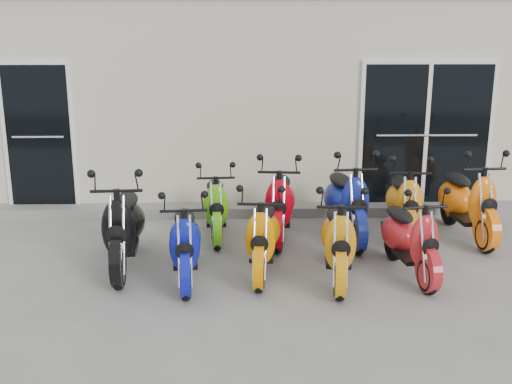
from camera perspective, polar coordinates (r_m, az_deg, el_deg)
ground at (r=7.90m, az=0.10°, el=-6.42°), size 80.00×80.00×0.00m
building at (r=12.60m, az=-0.48°, el=9.33°), size 14.00×6.00×3.20m
front_step at (r=9.78m, az=-0.19°, el=-1.60°), size 14.00×0.40×0.15m
door_left at (r=10.11m, az=-18.74°, el=5.05°), size 1.07×0.08×2.22m
door_right at (r=10.04m, az=14.87°, el=5.29°), size 2.02×0.08×2.22m
scooter_front_black at (r=7.71m, az=-11.75°, el=-2.04°), size 0.76×1.83×1.33m
scooter_front_blue at (r=7.28m, az=-6.36°, el=-3.54°), size 0.70×1.62×1.16m
scooter_front_orange_a at (r=7.43m, az=0.60°, el=-3.00°), size 0.74×1.65×1.18m
scooter_front_orange_b at (r=7.30m, az=7.35°, el=-3.32°), size 0.76×1.69×1.21m
scooter_front_red at (r=7.58m, az=13.59°, el=-3.15°), size 0.79×1.63×1.16m
scooter_back_green at (r=8.69m, az=-3.61°, el=-0.42°), size 0.65×1.57×1.14m
scooter_back_red at (r=8.60m, az=2.13°, el=-0.14°), size 0.78×1.76×1.26m
scooter_back_blue at (r=8.67m, az=8.08°, el=-0.01°), size 0.80×1.82×1.31m
scooter_back_yellow at (r=8.89m, az=13.06°, el=-0.14°), size 0.76×1.71×1.22m
scooter_back_extra at (r=9.08m, az=18.36°, el=0.05°), size 0.80×1.82×1.31m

